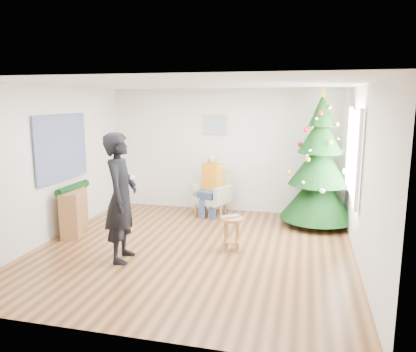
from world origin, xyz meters
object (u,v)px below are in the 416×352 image
(christmas_tree, at_px, (319,165))
(stool, at_px, (232,234))
(armchair, at_px, (212,198))
(console, at_px, (74,211))
(standing_man, at_px, (121,198))

(christmas_tree, relative_size, stool, 4.67)
(christmas_tree, xyz_separation_m, armchair, (-2.11, 0.22, -0.80))
(armchair, height_order, console, armchair)
(stool, bearing_deg, christmas_tree, 52.57)
(christmas_tree, distance_m, armchair, 2.27)
(armchair, bearing_deg, standing_man, -81.43)
(christmas_tree, xyz_separation_m, stool, (-1.34, -1.75, -0.88))
(christmas_tree, bearing_deg, stool, -127.43)
(christmas_tree, relative_size, armchair, 2.64)
(armchair, relative_size, console, 0.97)
(christmas_tree, distance_m, console, 4.59)
(christmas_tree, distance_m, standing_man, 3.79)
(christmas_tree, height_order, standing_man, christmas_tree)
(stool, height_order, console, console)
(stool, height_order, standing_man, standing_man)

